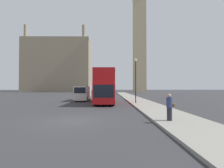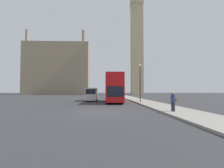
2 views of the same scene
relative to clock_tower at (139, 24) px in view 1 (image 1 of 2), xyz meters
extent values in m
plane|color=#333335|center=(-15.94, -69.03, -31.75)|extent=(300.00, 300.00, 0.00)
cube|color=gray|center=(-9.27, -69.03, -31.67)|extent=(3.33, 120.00, 0.15)
cube|color=tan|center=(0.00, 0.00, -9.87)|extent=(5.41, 5.41, 43.75)
cube|color=gray|center=(-40.76, 10.84, -18.28)|extent=(33.49, 13.16, 26.94)
cylinder|color=gray|center=(-55.00, 5.24, -1.85)|extent=(1.58, 1.58, 5.93)
cylinder|color=gray|center=(-26.53, 5.24, -1.85)|extent=(1.58, 1.58, 5.93)
cube|color=#B71114|center=(-14.20, -56.29, -30.32)|extent=(2.41, 10.72, 2.30)
cube|color=#B71114|center=(-14.20, -56.29, -28.33)|extent=(2.41, 10.51, 1.67)
cube|color=black|center=(-14.20, -56.29, -29.59)|extent=(2.45, 10.29, 0.55)
cube|color=black|center=(-14.20, -56.29, -27.87)|extent=(2.45, 10.08, 0.55)
cube|color=black|center=(-14.20, -61.66, -30.04)|extent=(2.13, 0.03, 1.38)
cylinder|color=black|center=(-15.07, -60.04, -31.23)|extent=(0.68, 1.03, 1.03)
cylinder|color=black|center=(-13.33, -60.04, -31.23)|extent=(0.68, 1.03, 1.03)
cylinder|color=black|center=(-15.07, -52.53, -31.23)|extent=(0.68, 1.03, 1.03)
cylinder|color=black|center=(-13.33, -52.53, -31.23)|extent=(0.68, 1.03, 1.03)
cube|color=silver|center=(-17.85, -52.19, -30.51)|extent=(1.93, 5.76, 2.09)
cube|color=black|center=(-17.85, -55.08, -30.05)|extent=(1.64, 0.02, 0.84)
cube|color=black|center=(-17.85, -54.06, -30.05)|extent=(1.96, 1.04, 0.67)
cylinder|color=black|center=(-18.58, -54.15, -31.40)|extent=(0.48, 0.69, 0.69)
cylinder|color=black|center=(-17.13, -54.15, -31.40)|extent=(0.48, 0.69, 0.69)
cylinder|color=black|center=(-18.58, -50.23, -31.40)|extent=(0.48, 0.69, 0.69)
cylinder|color=black|center=(-17.13, -50.23, -31.40)|extent=(0.48, 0.69, 0.69)
cylinder|color=#23232D|center=(-10.03, -69.80, -31.22)|extent=(0.30, 0.30, 0.76)
cylinder|color=navy|center=(-10.03, -69.80, -30.54)|extent=(0.35, 0.35, 0.60)
sphere|color=tan|center=(-10.03, -69.80, -30.13)|extent=(0.21, 0.21, 0.21)
cube|color=olive|center=(-9.75, -69.80, -30.69)|extent=(0.12, 0.24, 0.20)
cylinder|color=black|center=(-10.28, -58.01, -28.98)|extent=(0.12, 0.12, 5.23)
sphere|color=beige|center=(-10.28, -58.01, -26.18)|extent=(0.36, 0.36, 0.36)
camera|label=1|loc=(-13.52, -80.06, -29.66)|focal=28.00mm
camera|label=2|loc=(-15.51, -83.66, -29.96)|focal=28.00mm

